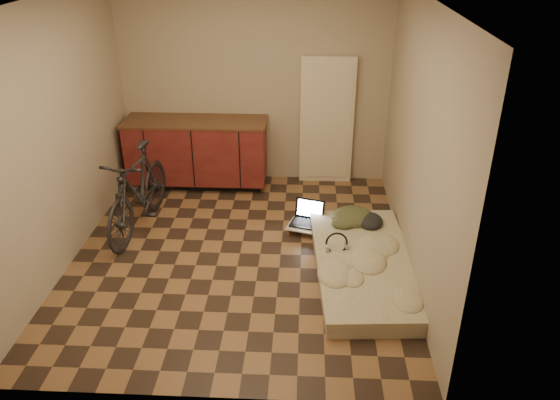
{
  "coord_description": "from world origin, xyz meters",
  "views": [
    {
      "loc": [
        0.68,
        -4.94,
        3.19
      ],
      "look_at": [
        0.42,
        0.21,
        0.55
      ],
      "focal_mm": 35.0,
      "sensor_mm": 36.0,
      "label": 1
    }
  ],
  "objects_px": {
    "bicycle": "(137,187)",
    "laptop": "(307,218)",
    "futon": "(364,265)",
    "lap_desk": "(314,226)"
  },
  "relations": [
    {
      "from": "bicycle",
      "to": "futon",
      "type": "relative_size",
      "value": 0.79
    },
    {
      "from": "lap_desk",
      "to": "bicycle",
      "type": "bearing_deg",
      "value": -164.02
    },
    {
      "from": "bicycle",
      "to": "laptop",
      "type": "bearing_deg",
      "value": 8.95
    },
    {
      "from": "futon",
      "to": "laptop",
      "type": "height_order",
      "value": "laptop"
    },
    {
      "from": "bicycle",
      "to": "futon",
      "type": "xyz_separation_m",
      "value": [
        2.5,
        -0.78,
        -0.45
      ]
    },
    {
      "from": "bicycle",
      "to": "futon",
      "type": "height_order",
      "value": "bicycle"
    },
    {
      "from": "bicycle",
      "to": "laptop",
      "type": "height_order",
      "value": "bicycle"
    },
    {
      "from": "futon",
      "to": "lap_desk",
      "type": "distance_m",
      "value": 0.92
    },
    {
      "from": "bicycle",
      "to": "laptop",
      "type": "distance_m",
      "value": 1.96
    },
    {
      "from": "lap_desk",
      "to": "laptop",
      "type": "xyz_separation_m",
      "value": [
        -0.08,
        0.07,
        0.06
      ]
    }
  ]
}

